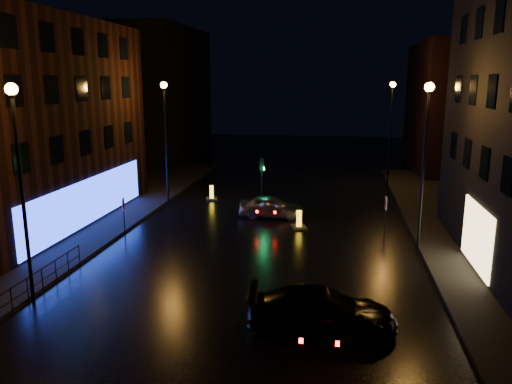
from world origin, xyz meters
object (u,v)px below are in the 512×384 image
bollard_near (299,224)px  road_sign_right (386,206)px  road_sign_left (124,208)px  traffic_signal (262,201)px  bollard_far (212,196)px  silver_hatchback (271,207)px  dark_sedan (322,310)px

bollard_near → road_sign_right: size_ratio=0.64×
road_sign_left → road_sign_right: 14.43m
traffic_signal → road_sign_left: 10.12m
traffic_signal → bollard_far: bearing=154.8°
traffic_signal → bollard_near: traffic_signal is taller
bollard_far → road_sign_left: size_ratio=0.61×
traffic_signal → road_sign_left: traffic_signal is taller
bollard_near → road_sign_left: (-9.27, -3.43, 1.44)m
silver_hatchback → road_sign_right: (6.75, -2.52, 0.92)m
silver_hatchback → road_sign_left: road_sign_left is taller
bollard_far → road_sign_left: (-2.46, -9.59, 1.45)m
bollard_far → road_sign_right: (11.65, -6.59, 1.38)m
silver_hatchback → bollard_far: size_ratio=2.96×
silver_hatchback → dark_sedan: (3.62, -14.25, 0.06)m
dark_sedan → road_sign_right: road_sign_right is taller
silver_hatchback → road_sign_left: bearing=125.6°
dark_sedan → road_sign_left: road_sign_left is taller
silver_hatchback → road_sign_right: 7.27m
bollard_near → road_sign_right: bearing=-22.3°
dark_sedan → bollard_near: 12.29m
traffic_signal → silver_hatchback: bearing=-66.9°
bollard_near → bollard_far: size_ratio=1.02×
silver_hatchback → road_sign_right: size_ratio=1.87×
traffic_signal → dark_sedan: traffic_signal is taller
road_sign_left → road_sign_right: road_sign_left is taller
silver_hatchback → bollard_far: bearing=49.0°
road_sign_left → road_sign_right: size_ratio=1.04×
silver_hatchback → bollard_far: 6.39m
bollard_near → road_sign_left: size_ratio=0.62×
silver_hatchback → traffic_signal: bearing=21.8°
dark_sedan → bollard_near: (-1.71, 12.16, -0.51)m
silver_hatchback → dark_sedan: size_ratio=0.79×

